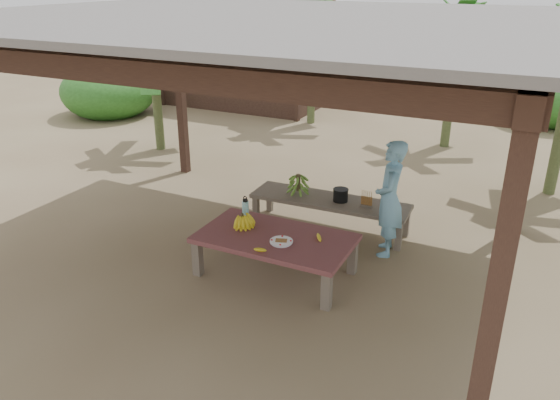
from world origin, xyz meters
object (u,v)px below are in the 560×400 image
at_px(work_table, 275,241).
at_px(plate, 281,242).
at_px(cooking_pot, 341,195).
at_px(ripe_banana_bunch, 242,219).
at_px(water_flask, 245,210).
at_px(woman, 389,199).
at_px(bench, 330,203).

height_order(work_table, plate, plate).
bearing_deg(cooking_pot, plate, -94.80).
height_order(ripe_banana_bunch, water_flask, water_flask).
relative_size(work_table, woman, 1.20).
bearing_deg(work_table, ripe_banana_bunch, 171.82).
xyz_separation_m(bench, water_flask, (-0.67, -1.18, 0.24)).
relative_size(cooking_pot, woman, 0.13).
height_order(bench, water_flask, water_flask).
relative_size(bench, water_flask, 7.15).
bearing_deg(plate, ripe_banana_bunch, 162.68).
xyz_separation_m(plate, woman, (0.89, 1.24, 0.23)).
bearing_deg(bench, water_flask, -121.42).
bearing_deg(bench, cooking_pot, 0.48).
height_order(work_table, bench, work_table).
xyz_separation_m(ripe_banana_bunch, plate, (0.62, -0.19, -0.07)).
height_order(water_flask, cooking_pot, water_flask).
height_order(work_table, woman, woman).
distance_m(plate, cooking_pot, 1.58).
bearing_deg(cooking_pot, woman, -23.81).
relative_size(work_table, water_flask, 5.81).
distance_m(bench, water_flask, 1.37).
distance_m(bench, ripe_banana_bunch, 1.51).
bearing_deg(woman, work_table, -56.99).
distance_m(plate, water_flask, 0.80).
bearing_deg(bench, woman, -21.67).
bearing_deg(ripe_banana_bunch, water_flask, 108.59).
relative_size(work_table, ripe_banana_bunch, 6.03).
bearing_deg(ripe_banana_bunch, cooking_pot, 61.43).
relative_size(ripe_banana_bunch, water_flask, 0.96).
bearing_deg(ripe_banana_bunch, bench, 66.41).
relative_size(bench, plate, 8.36).
distance_m(work_table, bench, 1.45).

